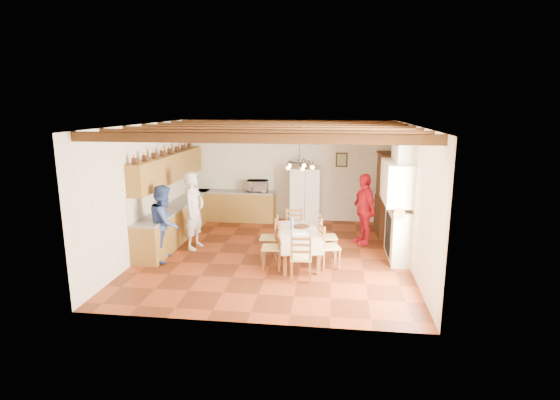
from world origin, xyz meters
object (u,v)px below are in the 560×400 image
at_px(chair_end_near, 301,257).
at_px(person_man, 194,211).
at_px(microwave, 258,186).
at_px(person_woman_red, 364,209).
at_px(chair_left_near, 271,247).
at_px(person_woman_blue, 165,223).
at_px(chair_right_near, 330,246).
at_px(refrigerator, 306,197).
at_px(chair_left_far, 269,237).
at_px(chair_end_far, 294,229).
at_px(chair_right_far, 328,236).
at_px(dining_table, 299,234).
at_px(hutch, 387,194).

height_order(chair_end_near, person_man, person_man).
bearing_deg(microwave, person_woman_red, -34.85).
distance_m(chair_left_near, person_woman_blue, 2.47).
bearing_deg(person_woman_red, chair_right_near, -45.81).
bearing_deg(refrigerator, person_woman_red, -41.92).
relative_size(chair_left_near, chair_left_far, 1.00).
distance_m(refrigerator, microwave, 1.49).
bearing_deg(chair_right_near, chair_left_far, 54.62).
bearing_deg(chair_end_far, refrigerator, 77.14).
bearing_deg(person_woman_blue, chair_end_near, -112.36).
distance_m(person_woman_blue, person_woman_red, 4.80).
height_order(chair_right_far, person_woman_blue, person_woman_blue).
relative_size(refrigerator, dining_table, 0.93).
bearing_deg(chair_end_far, microwave, 109.48).
distance_m(hutch, chair_right_far, 2.56).
bearing_deg(dining_table, chair_left_near, -141.72).
relative_size(hutch, chair_left_far, 2.29).
bearing_deg(chair_right_far, person_woman_red, -48.87).
xyz_separation_m(chair_left_far, person_woman_red, (2.19, 1.27, 0.41)).
relative_size(chair_right_near, chair_end_far, 1.00).
relative_size(refrigerator, hutch, 0.76).
distance_m(person_woman_blue, microwave, 3.84).
bearing_deg(dining_table, person_man, 165.35).
height_order(chair_left_near, chair_end_far, same).
distance_m(hutch, microwave, 3.76).
height_order(dining_table, chair_right_far, chair_right_far).
height_order(dining_table, chair_left_far, chair_left_far).
height_order(chair_end_near, microwave, microwave).
bearing_deg(chair_right_near, dining_table, 56.46).
xyz_separation_m(chair_end_near, person_woman_red, (1.37, 2.52, 0.41)).
bearing_deg(refrigerator, microwave, 173.56).
distance_m(refrigerator, chair_right_near, 3.42).
bearing_deg(chair_end_near, person_man, -34.78).
bearing_deg(person_woman_red, dining_table, -65.17).
distance_m(chair_left_near, chair_left_far, 0.72).
xyz_separation_m(chair_right_near, person_woman_blue, (-3.66, 0.03, 0.38)).
distance_m(chair_left_near, person_man, 2.36).
xyz_separation_m(person_man, person_woman_blue, (-0.40, -0.86, -0.08)).
relative_size(person_man, person_woman_blue, 1.10).
distance_m(dining_table, chair_end_far, 0.99).
xyz_separation_m(refrigerator, dining_table, (0.05, -3.10, -0.19)).
bearing_deg(chair_left_near, hutch, 131.77).
xyz_separation_m(hutch, person_woman_blue, (-5.13, -2.64, -0.24)).
distance_m(chair_left_far, chair_right_near, 1.46).
height_order(chair_end_far, person_man, person_man).
distance_m(chair_left_far, microwave, 3.23).
bearing_deg(chair_end_far, person_woman_blue, -167.13).
bearing_deg(person_woman_red, chair_end_near, -49.58).
bearing_deg(chair_left_near, chair_right_far, 122.61).
distance_m(chair_right_far, person_man, 3.25).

